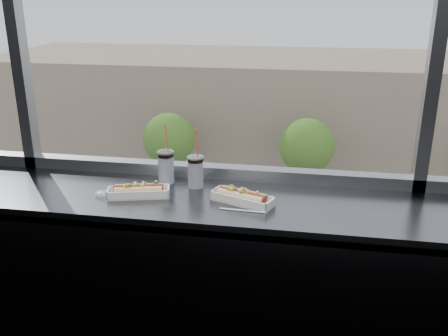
% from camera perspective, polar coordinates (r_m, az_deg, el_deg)
% --- Properties ---
extents(wall_back_lower, '(6.00, 0.00, 6.00)m').
position_cam_1_polar(wall_back_lower, '(2.81, -1.12, -11.52)').
color(wall_back_lower, black).
rests_on(wall_back_lower, ground).
extents(counter, '(6.00, 0.55, 0.06)m').
position_cam_1_polar(counter, '(2.33, -2.50, -4.02)').
color(counter, slate).
rests_on(counter, ground).
extents(counter_fascia, '(6.00, 0.04, 1.04)m').
position_cam_1_polar(counter_fascia, '(2.38, -3.68, -18.03)').
color(counter_fascia, slate).
rests_on(counter_fascia, ground).
extents(hotdog_tray_left, '(0.30, 0.16, 0.07)m').
position_cam_1_polar(hotdog_tray_left, '(2.35, -9.74, -2.58)').
color(hotdog_tray_left, white).
rests_on(hotdog_tray_left, counter).
extents(hotdog_tray_right, '(0.30, 0.19, 0.07)m').
position_cam_1_polar(hotdog_tray_right, '(2.24, 2.09, -3.33)').
color(hotdog_tray_right, white).
rests_on(hotdog_tray_right, counter).
extents(soda_cup_left, '(0.08, 0.08, 0.31)m').
position_cam_1_polar(soda_cup_left, '(2.47, -6.65, 0.31)').
color(soda_cup_left, white).
rests_on(soda_cup_left, counter).
extents(soda_cup_right, '(0.08, 0.08, 0.30)m').
position_cam_1_polar(soda_cup_right, '(2.41, -3.27, -0.24)').
color(soda_cup_right, white).
rests_on(soda_cup_right, counter).
extents(loose_straw, '(0.21, 0.02, 0.01)m').
position_cam_1_polar(loose_straw, '(2.17, 2.17, -4.88)').
color(loose_straw, white).
rests_on(loose_straw, counter).
extents(wrapper, '(0.10, 0.07, 0.02)m').
position_cam_1_polar(wrapper, '(2.39, -13.42, -2.82)').
color(wrapper, silver).
rests_on(wrapper, counter).
extents(plaza_ground, '(120.00, 120.00, 0.00)m').
position_cam_1_polar(plaza_ground, '(47.67, 9.05, 3.68)').
color(plaza_ground, '#959594').
rests_on(plaza_ground, ground).
extents(street_asphalt, '(80.00, 10.00, 0.06)m').
position_cam_1_polar(street_asphalt, '(25.85, 7.71, -10.56)').
color(street_asphalt, black).
rests_on(street_asphalt, plaza_ground).
extents(far_sidewalk, '(80.00, 6.00, 0.04)m').
position_cam_1_polar(far_sidewalk, '(33.02, 8.37, -3.62)').
color(far_sidewalk, '#959594').
rests_on(far_sidewalk, plaza_ground).
extents(far_building, '(50.00, 14.00, 8.00)m').
position_cam_1_polar(far_building, '(41.35, 9.15, 6.94)').
color(far_building, gray).
rests_on(far_building, plaza_ground).
extents(car_far_b, '(3.54, 6.85, 2.19)m').
position_cam_1_polar(car_far_b, '(28.95, 12.40, -4.90)').
color(car_far_b, '#AF3145').
rests_on(car_far_b, street_asphalt).
extents(car_near_b, '(2.98, 6.43, 2.10)m').
position_cam_1_polar(car_near_b, '(22.85, -8.54, -11.86)').
color(car_near_b, '#3B3134').
rests_on(car_near_b, street_asphalt).
extents(car_near_c, '(2.67, 6.40, 2.13)m').
position_cam_1_polar(car_near_c, '(21.94, 3.77, -13.07)').
color(car_near_c, maroon).
rests_on(car_near_c, street_asphalt).
extents(car_far_a, '(2.76, 6.27, 2.07)m').
position_cam_1_polar(car_far_a, '(30.44, -9.05, -3.54)').
color(car_far_a, black).
rests_on(car_far_a, street_asphalt).
extents(car_near_d, '(3.43, 6.72, 2.15)m').
position_cam_1_polar(car_near_d, '(22.60, 23.74, -13.81)').
color(car_near_d, '#B7C09B').
rests_on(car_near_d, street_asphalt).
extents(car_near_a, '(3.36, 6.95, 2.25)m').
position_cam_1_polar(car_near_a, '(25.37, -22.42, -9.66)').
color(car_near_a, '#9B9FBB').
rests_on(car_near_a, street_asphalt).
extents(pedestrian_b, '(0.74, 0.98, 2.21)m').
position_cam_1_polar(pedestrian_b, '(33.53, 7.87, -1.14)').
color(pedestrian_b, '#66605B').
rests_on(pedestrian_b, far_sidewalk).
extents(pedestrian_c, '(0.63, 0.83, 1.88)m').
position_cam_1_polar(pedestrian_c, '(32.19, 16.73, -3.06)').
color(pedestrian_c, '#66605B').
rests_on(pedestrian_c, far_sidewalk).
extents(tree_left, '(3.50, 3.50, 5.47)m').
position_cam_1_polar(tree_left, '(33.00, -6.27, 3.28)').
color(tree_left, '#47382B').
rests_on(tree_left, far_sidewalk).
extents(tree_center, '(3.52, 3.52, 5.50)m').
position_cam_1_polar(tree_center, '(31.74, 9.42, 2.50)').
color(tree_center, '#47382B').
rests_on(tree_center, far_sidewalk).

